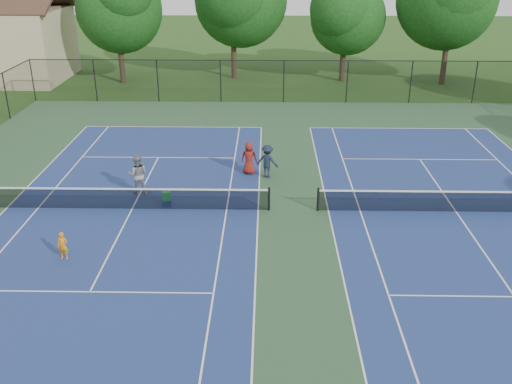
{
  "coord_description": "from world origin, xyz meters",
  "views": [
    {
      "loc": [
        -1.16,
        -22.23,
        10.69
      ],
      "look_at": [
        -1.59,
        -1.0,
        1.3
      ],
      "focal_mm": 40.0,
      "sensor_mm": 36.0,
      "label": 1
    }
  ],
  "objects_px": {
    "child_player": "(63,246)",
    "ball_crate": "(167,203)",
    "ball_hopper": "(167,196)",
    "tree_back_c": "(346,12)",
    "bystander_c": "(249,158)",
    "clapboard_house": "(1,42)",
    "tree_back_a": "(116,6)",
    "bystander_b": "(267,161)",
    "instructor": "(138,175)"
  },
  "relations": [
    {
      "from": "instructor",
      "to": "ball_hopper",
      "type": "distance_m",
      "value": 2.02
    },
    {
      "from": "ball_hopper",
      "to": "clapboard_house",
      "type": "bearing_deg",
      "value": 125.37
    },
    {
      "from": "instructor",
      "to": "bystander_b",
      "type": "bearing_deg",
      "value": -164.72
    },
    {
      "from": "child_player",
      "to": "tree_back_c",
      "type": "bearing_deg",
      "value": 65.47
    },
    {
      "from": "child_player",
      "to": "bystander_c",
      "type": "bearing_deg",
      "value": 52.73
    },
    {
      "from": "bystander_c",
      "to": "ball_hopper",
      "type": "xyz_separation_m",
      "value": [
        -3.5,
        -3.83,
        -0.36
      ]
    },
    {
      "from": "tree_back_c",
      "to": "bystander_b",
      "type": "height_order",
      "value": "tree_back_c"
    },
    {
      "from": "tree_back_a",
      "to": "clapboard_house",
      "type": "xyz_separation_m",
      "value": [
        -10.0,
        1.0,
        -2.95
      ]
    },
    {
      "from": "clapboard_house",
      "to": "instructor",
      "type": "relative_size",
      "value": 5.79
    },
    {
      "from": "tree_back_a",
      "to": "child_player",
      "type": "distance_m",
      "value": 29.1
    },
    {
      "from": "ball_crate",
      "to": "ball_hopper",
      "type": "distance_m",
      "value": 0.33
    },
    {
      "from": "tree_back_c",
      "to": "ball_crate",
      "type": "height_order",
      "value": "tree_back_c"
    },
    {
      "from": "bystander_c",
      "to": "ball_crate",
      "type": "relative_size",
      "value": 4.38
    },
    {
      "from": "tree_back_c",
      "to": "instructor",
      "type": "height_order",
      "value": "tree_back_c"
    },
    {
      "from": "tree_back_a",
      "to": "bystander_b",
      "type": "distance_m",
      "value": 24.01
    },
    {
      "from": "clapboard_house",
      "to": "ball_crate",
      "type": "xyz_separation_m",
      "value": [
        17.46,
        -24.6,
        -2.96
      ]
    },
    {
      "from": "child_player",
      "to": "clapboard_house",
      "type": "bearing_deg",
      "value": 116.65
    },
    {
      "from": "tree_back_c",
      "to": "clapboard_house",
      "type": "relative_size",
      "value": 0.78
    },
    {
      "from": "ball_crate",
      "to": "ball_hopper",
      "type": "xyz_separation_m",
      "value": [
        0.0,
        0.0,
        0.33
      ]
    },
    {
      "from": "clapboard_house",
      "to": "bystander_b",
      "type": "relative_size",
      "value": 6.48
    },
    {
      "from": "tree_back_a",
      "to": "bystander_c",
      "type": "xyz_separation_m",
      "value": [
        10.96,
        -19.77,
        -5.22
      ]
    },
    {
      "from": "child_player",
      "to": "ball_hopper",
      "type": "bearing_deg",
      "value": 57.22
    },
    {
      "from": "child_player",
      "to": "ball_crate",
      "type": "relative_size",
      "value": 2.8
    },
    {
      "from": "clapboard_house",
      "to": "ball_crate",
      "type": "bearing_deg",
      "value": -54.63
    },
    {
      "from": "tree_back_c",
      "to": "bystander_c",
      "type": "relative_size",
      "value": 5.1
    },
    {
      "from": "instructor",
      "to": "tree_back_a",
      "type": "bearing_deg",
      "value": -79.3
    },
    {
      "from": "instructor",
      "to": "child_player",
      "type": "bearing_deg",
      "value": 71.17
    },
    {
      "from": "child_player",
      "to": "instructor",
      "type": "distance_m",
      "value": 6.12
    },
    {
      "from": "tree_back_a",
      "to": "instructor",
      "type": "distance_m",
      "value": 23.66
    },
    {
      "from": "child_player",
      "to": "ball_crate",
      "type": "height_order",
      "value": "child_player"
    },
    {
      "from": "tree_back_c",
      "to": "bystander_b",
      "type": "distance_m",
      "value": 22.57
    },
    {
      "from": "tree_back_a",
      "to": "ball_crate",
      "type": "relative_size",
      "value": 24.33
    },
    {
      "from": "child_player",
      "to": "ball_hopper",
      "type": "xyz_separation_m",
      "value": [
        3.02,
        4.63,
        -0.07
      ]
    },
    {
      "from": "bystander_c",
      "to": "ball_crate",
      "type": "distance_m",
      "value": 5.23
    },
    {
      "from": "tree_back_c",
      "to": "clapboard_house",
      "type": "xyz_separation_m",
      "value": [
        -28.0,
        -0.0,
        -2.39
      ]
    },
    {
      "from": "bystander_b",
      "to": "child_player",
      "type": "bearing_deg",
      "value": 67.41
    },
    {
      "from": "bystander_c",
      "to": "tree_back_c",
      "type": "bearing_deg",
      "value": -98.7
    },
    {
      "from": "tree_back_c",
      "to": "child_player",
      "type": "bearing_deg",
      "value": -114.88
    },
    {
      "from": "ball_hopper",
      "to": "child_player",
      "type": "bearing_deg",
      "value": -123.14
    },
    {
      "from": "ball_crate",
      "to": "child_player",
      "type": "bearing_deg",
      "value": -123.14
    },
    {
      "from": "bystander_c",
      "to": "clapboard_house",
      "type": "bearing_deg",
      "value": -34.72
    },
    {
      "from": "tree_back_a",
      "to": "bystander_c",
      "type": "height_order",
      "value": "tree_back_a"
    },
    {
      "from": "child_player",
      "to": "ball_hopper",
      "type": "distance_m",
      "value": 5.53
    },
    {
      "from": "instructor",
      "to": "bystander_b",
      "type": "distance_m",
      "value": 6.25
    },
    {
      "from": "tree_back_c",
      "to": "bystander_c",
      "type": "xyz_separation_m",
      "value": [
        -7.04,
        -20.77,
        -4.66
      ]
    },
    {
      "from": "bystander_b",
      "to": "bystander_c",
      "type": "distance_m",
      "value": 1.01
    },
    {
      "from": "tree_back_a",
      "to": "ball_crate",
      "type": "bearing_deg",
      "value": -72.45
    },
    {
      "from": "instructor",
      "to": "bystander_b",
      "type": "xyz_separation_m",
      "value": [
        5.89,
        2.09,
        -0.1
      ]
    },
    {
      "from": "instructor",
      "to": "ball_crate",
      "type": "distance_m",
      "value": 2.12
    },
    {
      "from": "bystander_c",
      "to": "ball_crate",
      "type": "xyz_separation_m",
      "value": [
        -3.5,
        -3.83,
        -0.69
      ]
    }
  ]
}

